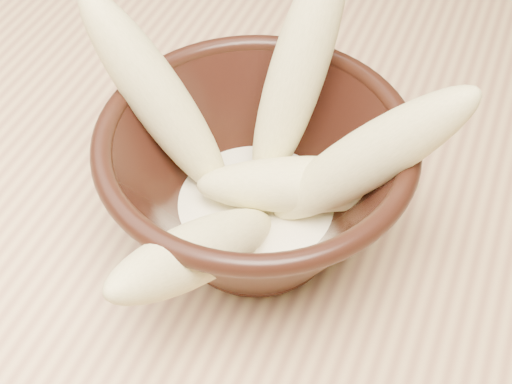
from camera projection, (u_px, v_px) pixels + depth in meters
table at (298, 316)px, 0.54m from camera, size 1.20×0.80×0.75m
bowl at (256, 183)px, 0.45m from camera, size 0.19×0.19×0.11m
milk_puddle at (256, 209)px, 0.47m from camera, size 0.11×0.11×0.02m
banana_upright at (298, 70)px, 0.44m from camera, size 0.06×0.12×0.16m
banana_left at (157, 96)px, 0.44m from camera, size 0.13×0.06×0.14m
banana_right at (367, 159)px, 0.41m from camera, size 0.13×0.07×0.14m
banana_across at (307, 185)px, 0.44m from camera, size 0.14×0.08×0.05m
banana_front at (198, 252)px, 0.40m from camera, size 0.07×0.15×0.10m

